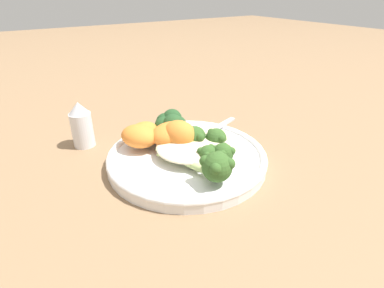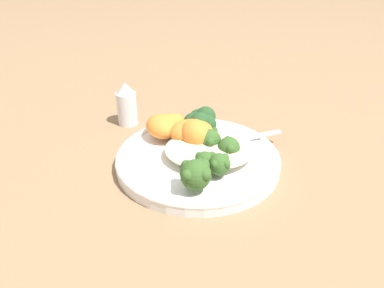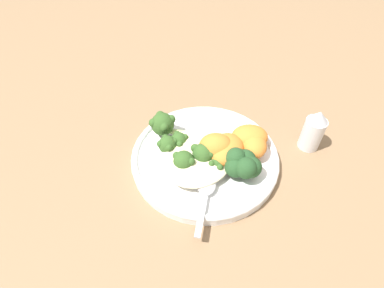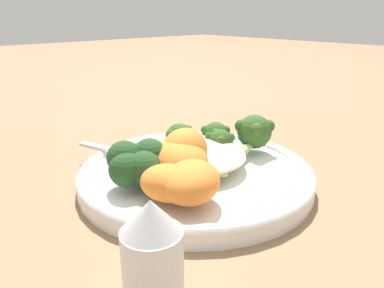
% 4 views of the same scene
% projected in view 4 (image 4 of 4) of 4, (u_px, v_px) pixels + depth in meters
% --- Properties ---
extents(ground_plane, '(4.00, 4.00, 0.00)m').
position_uv_depth(ground_plane, '(181.00, 179.00, 0.43)').
color(ground_plane, '#846647').
extents(plate, '(0.26, 0.26, 0.02)m').
position_uv_depth(plate, '(196.00, 174.00, 0.42)').
color(plate, white).
rests_on(plate, ground_plane).
extents(quinoa_mound, '(0.14, 0.12, 0.02)m').
position_uv_depth(quinoa_mound, '(188.00, 152.00, 0.43)').
color(quinoa_mound, beige).
rests_on(quinoa_mound, plate).
extents(broccoli_stalk_0, '(0.05, 0.13, 0.04)m').
position_uv_depth(broccoli_stalk_0, '(252.00, 134.00, 0.46)').
color(broccoli_stalk_0, '#ADC675').
rests_on(broccoli_stalk_0, plate).
extents(broccoli_stalk_1, '(0.08, 0.09, 0.03)m').
position_uv_depth(broccoli_stalk_1, '(219.00, 149.00, 0.43)').
color(broccoli_stalk_1, '#ADC675').
rests_on(broccoli_stalk_1, plate).
extents(broccoli_stalk_2, '(0.09, 0.10, 0.03)m').
position_uv_depth(broccoli_stalk_2, '(216.00, 140.00, 0.45)').
color(broccoli_stalk_2, '#ADC675').
rests_on(broccoli_stalk_2, plate).
extents(broccoli_stalk_3, '(0.11, 0.05, 0.03)m').
position_uv_depth(broccoli_stalk_3, '(185.00, 143.00, 0.44)').
color(broccoli_stalk_3, '#ADC675').
rests_on(broccoli_stalk_3, plate).
extents(broccoli_stalk_4, '(0.09, 0.04, 0.04)m').
position_uv_depth(broccoli_stalk_4, '(187.00, 149.00, 0.41)').
color(broccoli_stalk_4, '#ADC675').
rests_on(broccoli_stalk_4, plate).
extents(broccoli_stalk_5, '(0.08, 0.05, 0.03)m').
position_uv_depth(broccoli_stalk_5, '(170.00, 159.00, 0.40)').
color(broccoli_stalk_5, '#ADC675').
rests_on(broccoli_stalk_5, plate).
extents(broccoli_stalk_6, '(0.07, 0.07, 0.03)m').
position_uv_depth(broccoli_stalk_6, '(174.00, 163.00, 0.38)').
color(broccoli_stalk_6, '#ADC675').
rests_on(broccoli_stalk_6, plate).
extents(sweet_potato_chunk_0, '(0.07, 0.07, 0.05)m').
position_uv_depth(sweet_potato_chunk_0, '(184.00, 150.00, 0.39)').
color(sweet_potato_chunk_0, orange).
rests_on(sweet_potato_chunk_0, plate).
extents(sweet_potato_chunk_1, '(0.07, 0.06, 0.03)m').
position_uv_depth(sweet_potato_chunk_1, '(169.00, 183.00, 0.33)').
color(sweet_potato_chunk_1, orange).
rests_on(sweet_potato_chunk_1, plate).
extents(sweet_potato_chunk_2, '(0.08, 0.08, 0.04)m').
position_uv_depth(sweet_potato_chunk_2, '(191.00, 182.00, 0.33)').
color(sweet_potato_chunk_2, orange).
rests_on(sweet_potato_chunk_2, plate).
extents(sweet_potato_chunk_3, '(0.07, 0.06, 0.04)m').
position_uv_depth(sweet_potato_chunk_3, '(176.00, 159.00, 0.38)').
color(sweet_potato_chunk_3, orange).
rests_on(sweet_potato_chunk_3, plate).
extents(kale_tuft, '(0.06, 0.06, 0.04)m').
position_uv_depth(kale_tuft, '(136.00, 162.00, 0.37)').
color(kale_tuft, '#234723').
rests_on(kale_tuft, plate).
extents(spoon, '(0.11, 0.05, 0.01)m').
position_uv_depth(spoon, '(130.00, 153.00, 0.44)').
color(spoon, silver).
rests_on(spoon, plate).
extents(salt_shaker, '(0.04, 0.04, 0.08)m').
position_uv_depth(salt_shaker, '(153.00, 263.00, 0.22)').
color(salt_shaker, silver).
rests_on(salt_shaker, ground_plane).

